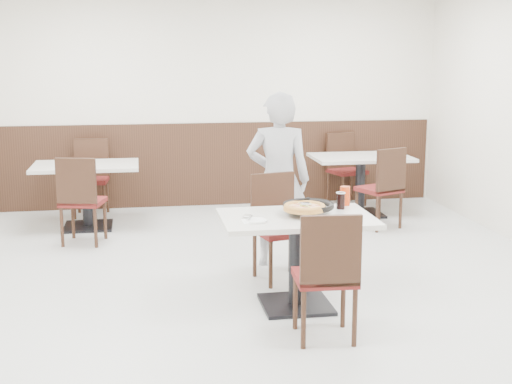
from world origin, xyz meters
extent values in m
plane|color=#A9A8A4|center=(0.00, 0.00, 0.00)|extent=(7.00, 7.00, 0.00)
cube|color=beige|center=(0.00, 3.50, 1.40)|extent=(6.00, 0.04, 2.80)
cube|color=beige|center=(0.00, -3.50, 1.40)|extent=(6.00, 0.04, 2.80)
cube|color=black|center=(0.00, 3.48, 0.55)|extent=(5.90, 0.03, 1.10)
cylinder|color=black|center=(0.32, -0.46, 0.77)|extent=(0.14, 0.14, 0.04)
cylinder|color=black|center=(0.34, -0.43, 0.79)|extent=(0.36, 0.36, 0.01)
cylinder|color=#C68533|center=(0.29, -0.50, 0.81)|extent=(0.38, 0.38, 0.02)
cube|color=white|center=(0.30, -0.46, 0.84)|extent=(0.08, 0.10, 0.00)
cube|color=white|center=(-0.15, -0.61, 0.75)|extent=(0.15, 0.15, 0.00)
cylinder|color=white|center=(-0.12, -0.63, 0.76)|extent=(0.18, 0.18, 0.01)
cube|color=white|center=(-0.16, -0.56, 0.77)|extent=(0.07, 0.17, 0.00)
cylinder|color=black|center=(0.64, -0.29, 0.81)|extent=(0.08, 0.08, 0.13)
cylinder|color=red|center=(0.72, -0.16, 0.83)|extent=(0.09, 0.09, 0.16)
imported|color=#ADACB1|center=(0.31, 0.68, 0.83)|extent=(0.67, 0.51, 1.66)
camera|label=1|loc=(-0.99, -5.84, 2.03)|focal=50.00mm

